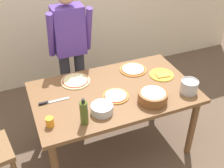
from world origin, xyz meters
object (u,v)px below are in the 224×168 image
Objects in this scene: pizza_raw_on_board at (75,81)px; olive_oil_bottle at (84,113)px; mixing_bowl_steel at (102,109)px; chef_knife at (50,102)px; person_cook at (70,46)px; plate_with_slice at (162,75)px; cup_orange at (50,122)px; pizza_cooked_on_tray at (133,69)px; steel_pot at (189,86)px; dining_table at (114,98)px; pizza_second_cooked at (116,96)px; popcorn_bowl at (153,96)px.

olive_oil_bottle is at bearing -99.00° from pizza_raw_on_board.
mixing_bowl_steel is 0.51m from chef_knife.
person_cook is 6.23× the size of plate_with_slice.
olive_oil_bottle is at bearing -158.09° from mixing_bowl_steel.
cup_orange reaches higher than pizza_raw_on_board.
steel_pot is (0.33, -0.57, 0.06)m from pizza_cooked_on_tray.
dining_table is 0.57m from olive_oil_bottle.
cup_orange is at bearing -124.41° from pizza_raw_on_board.
olive_oil_bottle is at bearing -148.26° from pizza_second_cooked.
pizza_second_cooked is at bearing 39.29° from mixing_bowl_steel.
popcorn_bowl is at bearing -64.36° from person_cook.
plate_with_slice is 1.50× the size of steel_pot.
steel_pot is at bearing -23.39° from dining_table.
pizza_raw_on_board is 1.19× the size of olive_oil_bottle.
person_cook is 1.02m from mixing_bowl_steel.
chef_knife is (-0.40, -0.70, -0.17)m from person_cook.
pizza_raw_on_board is 0.83m from popcorn_bowl.
plate_with_slice is at bearing 14.79° from pizza_second_cooked.
popcorn_bowl is 0.40m from steel_pot.
steel_pot is 1.34m from chef_knife.
plate_with_slice is 1.20m from chef_knife.
dining_table is 5.44× the size of pizza_cooked_on_tray.
pizza_raw_on_board is 3.57× the size of cup_orange.
plate_with_slice is (0.89, -0.23, -0.00)m from pizza_raw_on_board.
dining_table is 0.75m from steel_pot.
pizza_raw_on_board is at bearing 135.12° from popcorn_bowl.
pizza_second_cooked is (0.20, -0.85, -0.17)m from person_cook.
chef_knife is at bearing 142.04° from mixing_bowl_steel.
olive_oil_bottle is (-0.10, -0.63, 0.10)m from pizza_raw_on_board.
person_cook reaches higher than mixing_bowl_steel.
person_cook reaches higher than steel_pot.
dining_table is at bearing -73.55° from person_cook.
cup_orange is (-0.96, 0.03, -0.02)m from popcorn_bowl.
steel_pot is (0.98, -0.59, 0.06)m from pizza_raw_on_board.
person_cook is at bearing 106.45° from dining_table.
mixing_bowl_steel is (0.09, -0.56, 0.03)m from pizza_raw_on_board.
person_cook is 1.11m from olive_oil_bottle.
olive_oil_bottle is at bearing -177.72° from steel_pot.
dining_table is at bearing -140.98° from pizza_cooked_on_tray.
pizza_second_cooked is at bearing -53.56° from pizza_raw_on_board.
pizza_cooked_on_tray is 0.52m from pizza_second_cooked.
cup_orange is (-1.27, -0.32, 0.03)m from plate_with_slice.
person_cook is at bearing 103.51° from pizza_second_cooked.
plate_with_slice is 1.02× the size of olive_oil_bottle.
pizza_cooked_on_tray is at bearing 43.58° from mixing_bowl_steel.
pizza_second_cooked is 1.28× the size of mixing_bowl_steel.
steel_pot is 0.60× the size of chef_knife.
mixing_bowl_steel is 1.15× the size of steel_pot.
chef_knife is at bearing -166.93° from pizza_cooked_on_tray.
pizza_cooked_on_tray reaches higher than dining_table.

